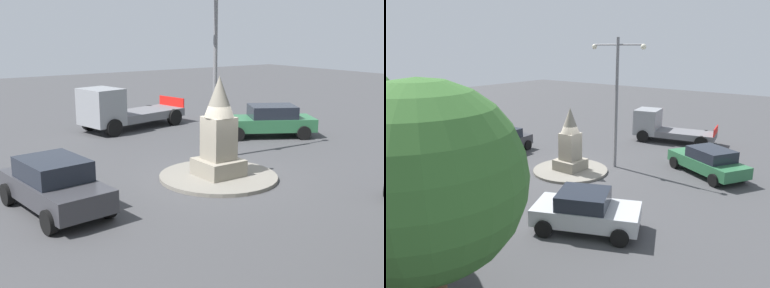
% 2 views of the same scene
% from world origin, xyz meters
% --- Properties ---
extents(ground_plane, '(80.00, 80.00, 0.00)m').
position_xyz_m(ground_plane, '(0.00, 0.00, 0.00)').
color(ground_plane, '#424244').
extents(traffic_island, '(4.02, 4.02, 0.12)m').
position_xyz_m(traffic_island, '(0.00, 0.00, 0.06)').
color(traffic_island, gray).
rests_on(traffic_island, ground).
extents(monument, '(1.40, 1.40, 3.36)m').
position_xyz_m(monument, '(0.00, 0.00, 1.62)').
color(monument, gray).
rests_on(monument, traffic_island).
extents(streetlamp, '(3.27, 0.28, 7.02)m').
position_xyz_m(streetlamp, '(1.46, 2.16, 4.30)').
color(streetlamp, slate).
rests_on(streetlamp, ground).
extents(car_silver_parked_left, '(4.27, 3.25, 1.49)m').
position_xyz_m(car_silver_parked_left, '(4.63, -4.74, 0.76)').
color(car_silver_parked_left, '#B7BABF').
rests_on(car_silver_parked_left, ground).
extents(car_dark_grey_passing, '(2.25, 4.08, 1.50)m').
position_xyz_m(car_dark_grey_passing, '(-5.60, 0.14, 0.77)').
color(car_dark_grey_passing, '#38383D').
rests_on(car_dark_grey_passing, ground).
extents(car_green_near_island, '(4.70, 3.71, 1.48)m').
position_xyz_m(car_green_near_island, '(6.02, 4.01, 0.76)').
color(car_green_near_island, '#2D6B42').
rests_on(car_green_near_island, ground).
extents(truck_grey_far_side, '(5.78, 3.17, 2.19)m').
position_xyz_m(truck_grey_far_side, '(0.89, 9.25, 1.01)').
color(truck_grey_far_side, gray).
rests_on(truck_grey_far_side, ground).
extents(tree_mid_cluster, '(4.28, 4.28, 6.01)m').
position_xyz_m(tree_mid_cluster, '(5.17, -10.97, 3.86)').
color(tree_mid_cluster, brown).
rests_on(tree_mid_cluster, ground).
extents(tree_far_corner, '(3.91, 3.91, 5.63)m').
position_xyz_m(tree_far_corner, '(3.24, -10.90, 3.65)').
color(tree_far_corner, brown).
rests_on(tree_far_corner, ground).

